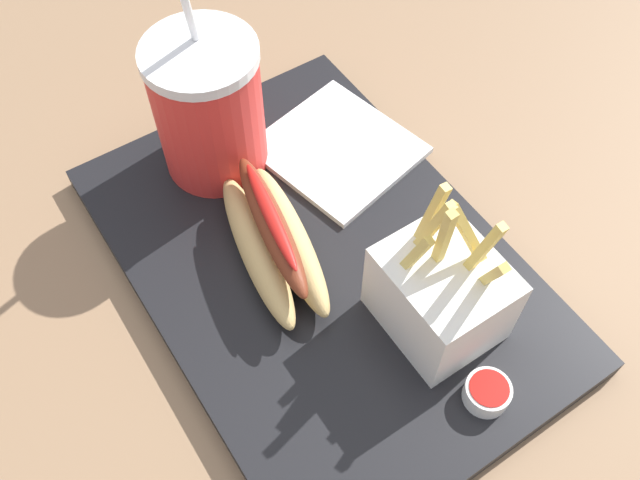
% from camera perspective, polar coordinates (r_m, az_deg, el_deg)
% --- Properties ---
extents(ground_plane, '(2.40, 2.40, 0.02)m').
position_cam_1_polar(ground_plane, '(0.64, 0.00, -2.97)').
color(ground_plane, '#8C6B4C').
extents(food_tray, '(0.44, 0.30, 0.02)m').
position_cam_1_polar(food_tray, '(0.63, 0.00, -2.03)').
color(food_tray, black).
rests_on(food_tray, ground_plane).
extents(soda_cup, '(0.10, 0.10, 0.21)m').
position_cam_1_polar(soda_cup, '(0.64, -9.08, 10.57)').
color(soda_cup, red).
rests_on(soda_cup, food_tray).
extents(fries_basket, '(0.10, 0.08, 0.15)m').
position_cam_1_polar(fries_basket, '(0.56, 9.84, -4.28)').
color(fries_basket, white).
rests_on(fries_basket, food_tray).
extents(hot_dog_1, '(0.18, 0.09, 0.07)m').
position_cam_1_polar(hot_dog_1, '(0.60, -3.85, 0.03)').
color(hot_dog_1, tan).
rests_on(hot_dog_1, food_tray).
extents(ketchup_cup_1, '(0.04, 0.04, 0.02)m').
position_cam_1_polar(ketchup_cup_1, '(0.57, 13.52, -12.00)').
color(ketchup_cup_1, white).
rests_on(ketchup_cup_1, food_tray).
extents(napkin_stack, '(0.16, 0.15, 0.01)m').
position_cam_1_polar(napkin_stack, '(0.69, 1.48, 7.44)').
color(napkin_stack, white).
rests_on(napkin_stack, food_tray).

